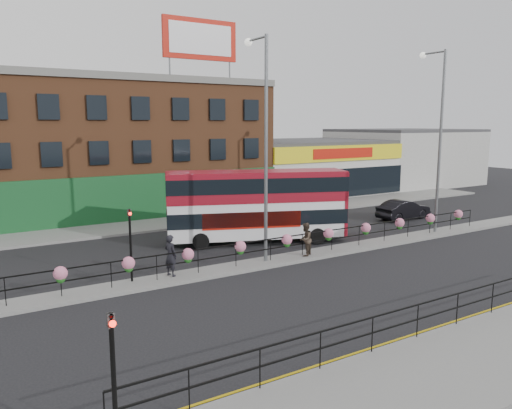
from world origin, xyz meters
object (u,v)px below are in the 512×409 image
double_decker_bus (257,199)px  lamp_column_east (437,126)px  pedestrian_b (305,239)px  pedestrian_a (171,255)px  lamp_column_west (263,130)px  car (403,210)px

double_decker_bus → lamp_column_east: (10.81, -3.81, 4.22)m
lamp_column_east → pedestrian_b: bearing=-176.8°
pedestrian_a → double_decker_bus: bearing=-81.9°
lamp_column_west → lamp_column_east: 12.89m
double_decker_bus → car: bearing=1.8°
pedestrian_a → pedestrian_b: (7.28, -0.44, -0.08)m
pedestrian_b → lamp_column_west: 6.11m
lamp_column_east → lamp_column_west: bearing=-179.8°
double_decker_bus → lamp_column_west: lamp_column_west is taller
car → lamp_column_west: lamp_column_west is taller
car → pedestrian_a: size_ratio=2.30×
car → lamp_column_east: bearing=152.2°
lamp_column_west → lamp_column_east: size_ratio=0.98×
pedestrian_b → lamp_column_east: size_ratio=0.15×
car → pedestrian_b: bearing=109.3°
pedestrian_b → lamp_column_west: size_ratio=0.16×
lamp_column_west → car: bearing=15.8°
double_decker_bus → car: size_ratio=2.44×
lamp_column_east → pedestrian_a: bearing=-179.5°
car → pedestrian_a: (-19.98, -4.36, 0.39)m
pedestrian_b → lamp_column_east: bearing=149.0°
lamp_column_west → lamp_column_east: (12.89, 0.05, 0.16)m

